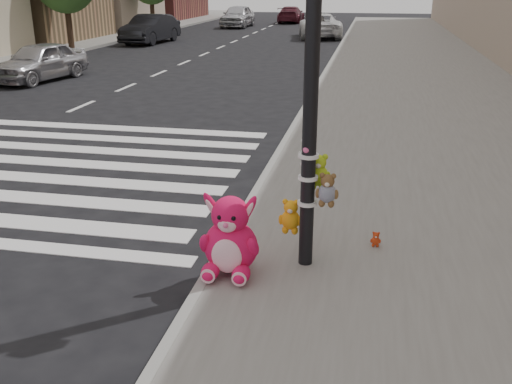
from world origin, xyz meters
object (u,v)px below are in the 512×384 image
(signal_pole, at_px, (311,128))
(car_dark_far, at_px, (150,29))
(red_teddy, at_px, (376,239))
(car_white_near, at_px, (320,25))
(pink_bunny, at_px, (230,241))
(car_silver_far, at_px, (39,62))

(signal_pole, height_order, car_dark_far, signal_pole)
(signal_pole, bearing_deg, red_teddy, 36.03)
(car_white_near, bearing_deg, car_dark_far, 21.24)
(pink_bunny, bearing_deg, signal_pole, 26.36)
(pink_bunny, bearing_deg, red_teddy, 30.89)
(car_silver_far, height_order, car_dark_far, car_dark_far)
(signal_pole, bearing_deg, car_silver_far, 131.46)
(signal_pole, relative_size, car_dark_far, 0.87)
(car_dark_far, height_order, car_white_near, car_dark_far)
(signal_pole, height_order, red_teddy, signal_pole)
(signal_pole, height_order, car_silver_far, signal_pole)
(pink_bunny, bearing_deg, car_white_near, 92.50)
(car_silver_far, relative_size, car_dark_far, 0.82)
(car_silver_far, height_order, car_white_near, car_white_near)
(car_dark_far, bearing_deg, car_white_near, 34.77)
(pink_bunny, relative_size, red_teddy, 4.87)
(car_dark_far, bearing_deg, car_silver_far, -80.98)
(red_teddy, bearing_deg, car_white_near, 97.41)
(red_teddy, distance_m, car_silver_far, 15.98)
(signal_pole, xyz_separation_m, pink_bunny, (-0.81, -0.42, -1.22))
(red_teddy, distance_m, car_dark_far, 26.80)
(car_silver_far, xyz_separation_m, car_dark_far, (-0.87, 12.56, 0.11))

